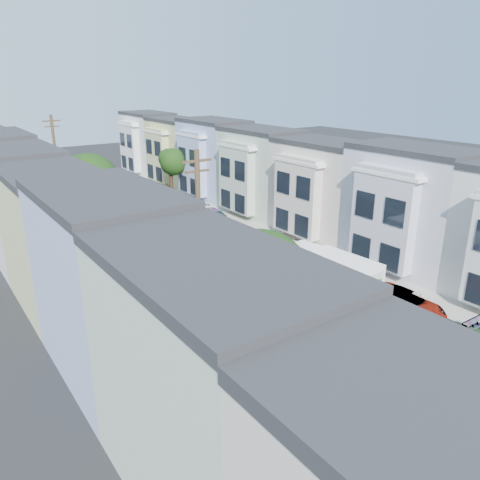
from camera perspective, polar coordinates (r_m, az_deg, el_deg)
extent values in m
plane|color=black|center=(28.26, 8.70, -9.32)|extent=(160.00, 160.00, 0.00)
cube|color=black|center=(39.35, -6.55, -0.75)|extent=(12.00, 70.00, 0.02)
cube|color=gray|center=(37.01, -14.75, -2.50)|extent=(0.30, 70.00, 0.15)
cube|color=gray|center=(42.39, 0.60, 0.97)|extent=(0.30, 70.00, 0.15)
cube|color=gray|center=(36.63, -16.64, -2.92)|extent=(2.60, 70.00, 0.15)
cube|color=gray|center=(43.13, 2.00, 1.28)|extent=(2.60, 70.00, 0.15)
cube|color=gold|center=(39.35, -6.55, -0.76)|extent=(0.12, 70.00, 0.01)
cube|color=beige|center=(35.77, -22.35, -4.28)|extent=(5.00, 70.00, 8.50)
cube|color=beige|center=(45.46, 5.81, 2.05)|extent=(5.00, 70.00, 8.50)
cylinder|color=black|center=(21.79, 1.40, -13.41)|extent=(0.44, 0.44, 3.35)
sphere|color=#274B16|center=(20.35, 2.15, -5.25)|extent=(4.70, 4.70, 4.70)
cylinder|color=black|center=(28.20, -8.97, -5.90)|extent=(0.44, 0.44, 3.07)
sphere|color=#274B16|center=(27.19, -8.74, -0.01)|extent=(4.21, 4.21, 4.21)
cylinder|color=black|center=(39.88, -17.82, 1.57)|extent=(0.44, 0.44, 3.81)
sphere|color=#274B16|center=(39.08, -17.94, 6.61)|extent=(4.69, 4.69, 4.69)
cylinder|color=black|center=(53.07, -22.61, 4.95)|extent=(0.44, 0.44, 3.18)
sphere|color=#274B16|center=(52.51, -22.73, 8.36)|extent=(4.53, 4.53, 4.53)
cylinder|color=black|center=(54.78, -8.36, 6.63)|extent=(0.44, 0.44, 3.13)
sphere|color=#274B16|center=(54.40, -8.21, 9.40)|extent=(3.10, 3.10, 3.10)
cylinder|color=#42301E|center=(24.09, -4.94, -1.27)|extent=(0.26, 0.26, 10.00)
cube|color=#42301E|center=(22.89, -5.27, 9.57)|extent=(1.60, 0.12, 0.12)
cylinder|color=#42301E|center=(47.65, -21.32, 7.84)|extent=(0.26, 0.26, 10.00)
cube|color=#42301E|center=(47.05, -22.01, 13.32)|extent=(1.60, 0.12, 0.12)
cube|color=white|center=(28.94, 12.07, -4.57)|extent=(2.49, 4.45, 2.43)
cube|color=white|center=(31.06, 7.66, -2.79)|extent=(2.49, 2.07, 2.24)
cube|color=black|center=(30.06, 10.59, -6.34)|extent=(2.29, 6.40, 0.25)
cube|color=#2D0A51|center=(27.26, 15.01, -5.68)|extent=(0.93, 0.04, 0.46)
cube|color=#198C1E|center=(27.86, 16.12, -5.23)|extent=(0.73, 0.04, 0.46)
cylinder|color=black|center=(28.08, 12.12, -8.67)|extent=(0.29, 0.93, 0.93)
cylinder|color=black|center=(29.63, 15.09, -7.37)|extent=(0.29, 0.93, 0.93)
cylinder|color=black|center=(30.70, 6.40, -5.80)|extent=(0.29, 0.93, 0.93)
cylinder|color=black|center=(32.12, 9.40, -4.77)|extent=(0.29, 0.93, 0.93)
imported|color=#212327|center=(37.64, -2.13, -0.59)|extent=(2.37, 4.58, 1.23)
imported|color=black|center=(20.28, 15.12, -20.26)|extent=(2.39, 5.11, 1.50)
imported|color=#ACADAD|center=(25.64, -0.37, -10.65)|extent=(1.76, 4.01, 1.27)
imported|color=#480716|center=(35.91, -12.30, -1.84)|extent=(2.84, 5.48, 1.48)
imported|color=silver|center=(29.78, 19.45, -7.22)|extent=(2.48, 5.06, 1.38)
imported|color=black|center=(44.19, -3.15, 2.65)|extent=(2.18, 5.11, 1.53)
imported|color=black|center=(53.76, -9.65, 5.40)|extent=(2.01, 4.56, 1.44)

